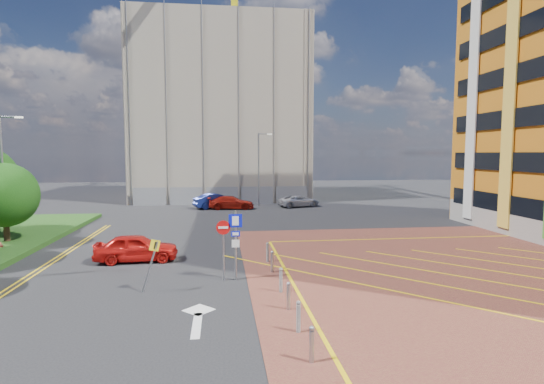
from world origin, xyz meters
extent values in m
plane|color=black|center=(0.00, 0.00, 0.00)|extent=(140.00, 140.00, 0.00)
cube|color=brown|center=(14.00, 0.00, 0.01)|extent=(26.00, 26.00, 0.02)
cylinder|color=#3D2B1C|center=(-13.50, 10.00, 1.20)|extent=(0.36, 0.36, 1.80)
sphere|color=#0E370C|center=(-13.50, 10.00, 3.20)|extent=(4.00, 4.00, 4.00)
cylinder|color=#9EA0A8|center=(-14.50, 12.00, 4.30)|extent=(0.16, 0.16, 8.00)
cylinder|color=#9EA0A8|center=(-13.90, 12.00, 8.18)|extent=(1.20, 0.10, 0.10)
cube|color=silver|center=(-13.30, 12.00, 8.15)|extent=(0.50, 0.15, 0.12)
cylinder|color=#9EA0A8|center=(4.00, 28.00, 4.00)|extent=(0.16, 0.16, 8.00)
cylinder|color=#9EA0A8|center=(4.60, 28.00, 7.88)|extent=(1.20, 0.10, 0.10)
cube|color=silver|center=(5.20, 28.00, 7.85)|extent=(0.50, 0.15, 0.12)
cylinder|color=#9EA0A8|center=(0.50, 1.00, 1.60)|extent=(0.10, 0.10, 3.20)
cube|color=#0B14C5|center=(0.50, 0.97, 2.75)|extent=(0.60, 0.04, 0.60)
cube|color=white|center=(0.50, 0.94, 2.75)|extent=(0.30, 0.02, 0.42)
cube|color=#0B14C5|center=(0.50, 0.97, 2.15)|extent=(0.40, 0.04, 0.25)
cube|color=white|center=(0.50, 0.94, 2.15)|extent=(0.28, 0.02, 0.14)
cube|color=white|center=(0.50, 0.97, 1.70)|extent=(0.35, 0.04, 0.35)
cylinder|color=#9EA0A8|center=(-0.05, 1.00, 1.35)|extent=(0.08, 0.08, 2.70)
cylinder|color=red|center=(-0.05, 0.97, 2.45)|extent=(0.64, 0.04, 0.64)
cube|color=white|center=(-0.05, 0.94, 2.45)|extent=(0.44, 0.02, 0.10)
cylinder|color=#9EA0A8|center=(-3.09, -0.35, 1.10)|extent=(0.73, 0.08, 2.12)
cube|color=yellow|center=(-2.87, -0.38, 2.00)|extent=(0.43, 0.43, 0.56)
cylinder|color=#9EA0A8|center=(2.30, -7.00, 0.47)|extent=(0.14, 0.14, 0.90)
cylinder|color=black|center=(2.30, -5.00, 0.47)|extent=(0.14, 0.14, 0.90)
cylinder|color=#9EA0A8|center=(2.30, -3.00, 0.47)|extent=(0.14, 0.14, 0.90)
cylinder|color=black|center=(2.30, -1.00, 0.47)|extent=(0.14, 0.14, 0.90)
cylinder|color=#9EA0A8|center=(2.30, 2.00, 0.47)|extent=(0.14, 0.14, 0.90)
cylinder|color=black|center=(2.30, 4.00, 0.47)|extent=(0.14, 0.14, 0.90)
cube|color=#B2A492|center=(0.00, 40.00, 11.00)|extent=(21.20, 19.20, 22.00)
cube|color=yellow|center=(2.00, 42.00, 17.00)|extent=(0.90, 0.90, 34.00)
cube|color=gray|center=(1.00, 30.00, 1.00)|extent=(21.60, 0.06, 2.00)
imported|color=red|center=(-4.67, 5.04, 0.74)|extent=(4.43, 2.02, 1.47)
imported|color=navy|center=(-0.58, 26.73, 0.79)|extent=(5.07, 3.18, 1.58)
imported|color=#A4180E|center=(0.94, 25.89, 0.68)|extent=(4.85, 2.30, 1.37)
imported|color=silver|center=(8.27, 26.89, 0.63)|extent=(4.96, 3.37, 1.26)
camera|label=1|loc=(-0.15, -18.04, 5.79)|focal=28.00mm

